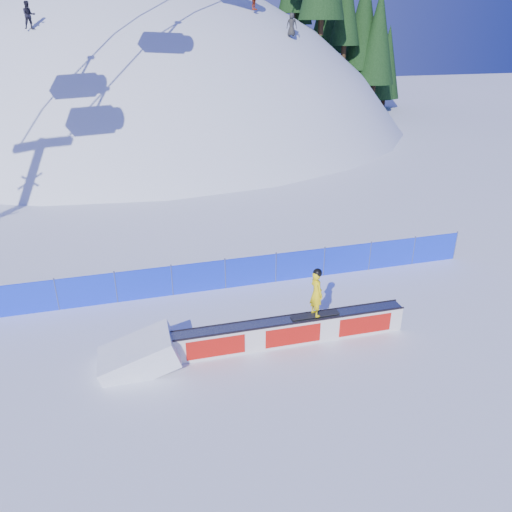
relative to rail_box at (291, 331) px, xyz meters
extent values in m
plane|color=white|center=(-2.21, -0.43, -0.44)|extent=(160.00, 160.00, 0.00)
sphere|color=white|center=(-2.21, 41.57, -18.44)|extent=(64.00, 64.00, 64.00)
cylinder|color=#322114|center=(13.39, 41.82, 10.10)|extent=(0.50, 0.50, 1.40)
cylinder|color=#322114|center=(15.62, 36.72, 8.29)|extent=(0.50, 0.50, 1.40)
cylinder|color=#322114|center=(16.67, 44.33, 7.85)|extent=(0.50, 0.50, 1.40)
cylinder|color=#322114|center=(18.32, 42.30, 6.69)|extent=(0.50, 0.50, 1.40)
cone|color=black|center=(18.32, 42.30, 10.44)|extent=(2.77, 2.77, 6.30)
cylinder|color=#322114|center=(20.59, 44.99, 4.35)|extent=(0.50, 0.50, 1.40)
cone|color=black|center=(20.59, 44.99, 8.10)|extent=(2.77, 2.77, 6.29)
cylinder|color=#322114|center=(20.98, 40.89, 4.20)|extent=(0.50, 0.50, 1.40)
cone|color=black|center=(20.98, 40.89, 9.39)|extent=(4.03, 4.03, 9.16)
cylinder|color=#322114|center=(23.96, 42.66, 0.54)|extent=(0.50, 0.50, 1.40)
cone|color=black|center=(23.96, 42.66, 4.21)|extent=(2.70, 2.70, 6.13)
cylinder|color=#322114|center=(23.97, 38.35, 0.28)|extent=(0.50, 0.50, 1.40)
cone|color=black|center=(23.97, 38.35, 5.83)|extent=(4.35, 4.35, 9.90)
cylinder|color=#322114|center=(25.84, 40.56, 0.16)|extent=(0.50, 0.50, 1.40)
cone|color=black|center=(25.84, 40.56, 5.48)|extent=(4.16, 4.16, 9.45)
cube|color=#1533EC|center=(-2.21, 4.07, 0.16)|extent=(22.00, 0.03, 1.20)
cylinder|color=#3E4870|center=(-7.21, 4.07, 0.21)|extent=(0.05, 0.05, 1.30)
cylinder|color=#3E4870|center=(-5.21, 4.07, 0.21)|extent=(0.05, 0.05, 1.30)
cylinder|color=#3E4870|center=(-3.21, 4.07, 0.21)|extent=(0.05, 0.05, 1.30)
cylinder|color=#3E4870|center=(-1.21, 4.07, 0.21)|extent=(0.05, 0.05, 1.30)
cylinder|color=#3E4870|center=(0.79, 4.07, 0.21)|extent=(0.05, 0.05, 1.30)
cylinder|color=#3E4870|center=(2.79, 4.07, 0.21)|extent=(0.05, 0.05, 1.30)
cylinder|color=#3E4870|center=(4.79, 4.07, 0.21)|extent=(0.05, 0.05, 1.30)
cylinder|color=#3E4870|center=(6.79, 4.07, 0.21)|extent=(0.05, 0.05, 1.30)
cylinder|color=#3E4870|center=(8.79, 4.07, 0.21)|extent=(0.05, 0.05, 1.30)
cube|color=white|center=(0.00, 0.00, -0.02)|extent=(7.47, 0.56, 0.84)
cube|color=gray|center=(0.00, 0.00, 0.42)|extent=(7.39, 0.58, 0.04)
cube|color=black|center=(0.00, -0.25, 0.43)|extent=(7.46, 0.12, 0.06)
cube|color=black|center=(0.00, 0.25, 0.43)|extent=(7.46, 0.12, 0.06)
cube|color=red|center=(0.00, -0.24, -0.02)|extent=(7.09, 0.11, 0.63)
cube|color=red|center=(0.00, 0.24, -0.02)|extent=(7.09, 0.11, 0.63)
cube|color=black|center=(0.78, -0.01, 0.47)|extent=(1.56, 0.30, 0.03)
imported|color=yellow|center=(0.78, -0.01, 1.24)|extent=(0.45, 0.61, 1.50)
sphere|color=black|center=(0.78, -0.01, 1.94)|extent=(0.28, 0.28, 0.28)
imported|color=black|center=(-9.17, 25.66, 9.26)|extent=(0.95, 0.83, 1.65)
imported|color=#252525|center=(9.26, 27.44, 8.70)|extent=(0.96, 0.83, 1.65)
camera|label=1|loc=(-4.54, -12.38, 8.70)|focal=35.00mm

